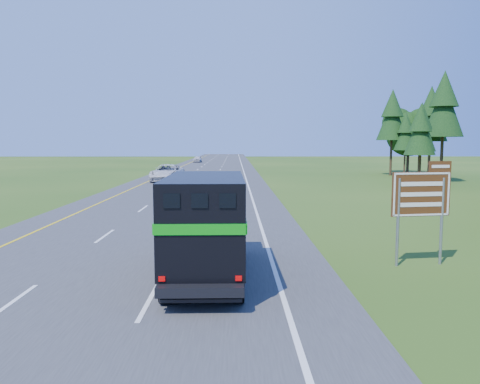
{
  "coord_description": "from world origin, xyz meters",
  "views": [
    {
      "loc": [
        4.16,
        -1.24,
        4.3
      ],
      "look_at": [
        4.45,
        24.32,
        1.62
      ],
      "focal_mm": 35.0,
      "sensor_mm": 36.0,
      "label": 1
    }
  ],
  "objects": [
    {
      "name": "far_car",
      "position": [
        -4.1,
        102.4,
        0.74
      ],
      "size": [
        1.84,
        4.18,
        1.4
      ],
      "primitive_type": "imported",
      "rotation": [
        0.0,
        0.0,
        -0.04
      ],
      "color": "silver",
      "rests_on": "road"
    },
    {
      "name": "horse_truck",
      "position": [
        3.25,
        13.45,
        1.78
      ],
      "size": [
        2.43,
        7.4,
        3.26
      ],
      "rotation": [
        0.0,
        0.0,
        0.01
      ],
      "color": "black",
      "rests_on": "road"
    },
    {
      "name": "exit_sign",
      "position": [
        10.69,
        14.84,
        2.39
      ],
      "size": [
        2.16,
        0.38,
        3.68
      ],
      "rotation": [
        0.0,
        0.0,
        0.14
      ],
      "color": "gray",
      "rests_on": "ground"
    },
    {
      "name": "white_suv",
      "position": [
        -3.38,
        50.94,
        0.97
      ],
      "size": [
        3.38,
        6.84,
        1.87
      ],
      "primitive_type": "imported",
      "rotation": [
        0.0,
        0.0,
        -0.04
      ],
      "color": "silver",
      "rests_on": "road"
    },
    {
      "name": "lane_markings",
      "position": [
        0.0,
        50.0,
        0.04
      ],
      "size": [
        11.15,
        260.0,
        0.01
      ],
      "color": "yellow",
      "rests_on": "road"
    },
    {
      "name": "road",
      "position": [
        0.0,
        50.0,
        0.02
      ],
      "size": [
        15.0,
        260.0,
        0.04
      ],
      "primitive_type": "cube",
      "color": "#38383A",
      "rests_on": "ground"
    }
  ]
}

